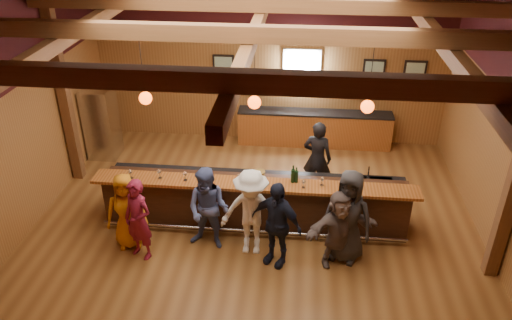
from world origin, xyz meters
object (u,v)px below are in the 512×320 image
Objects in this scene: back_bar_cabinet at (314,128)px; bartender at (317,158)px; customer_redvest at (138,220)px; customer_navy at (276,224)px; customer_brown at (339,229)px; bar_counter at (256,199)px; bottle_a at (296,176)px; customer_orange at (127,211)px; customer_white at (251,213)px; customer_denim at (208,209)px; ice_bucket at (259,177)px; stainless_fridge at (102,123)px; customer_dark at (348,217)px.

back_bar_cabinet is 2.38m from bartender.
customer_redvest is (-3.20, -4.88, 0.33)m from back_bar_cabinet.
customer_navy reaches higher than customer_brown.
bar_counter is 19.43× the size of bottle_a.
customer_orange is at bearing -165.75° from bottle_a.
back_bar_cabinet is at bearing 77.39° from customer_white.
customer_orange is 0.88× the size of customer_white.
customer_redvest is 1.28m from customer_denim.
customer_redvest is 0.96× the size of customer_denim.
ice_bucket is at bearing -73.33° from bar_counter.
bottle_a reaches higher than ice_bucket.
customer_denim is (3.31, -3.34, -0.06)m from stainless_fridge.
bottle_a is at bearing 35.17° from customer_denim.
customer_denim is at bearing -168.20° from customer_navy.
customer_denim is at bearing -156.88° from bottle_a.
customer_white reaches higher than bar_counter.
customer_redvest is at bearing -154.33° from ice_bucket.
customer_white is 0.78m from ice_bucket.
bar_counter is 1.97m from customer_brown.
bartender is at bearing 17.40° from customer_orange.
bar_counter is 4.09× the size of customer_orange.
back_bar_cabinet is 2.36× the size of customer_navy.
customer_redvest is 2.50m from customer_navy.
bartender is at bearing -12.99° from stainless_fridge.
customer_denim is 0.96× the size of customer_white.
customer_denim is at bearing -161.87° from customer_dark.
back_bar_cabinet is 2.19× the size of customer_dark.
customer_redvest is 3.78m from customer_dark.
bottle_a is (0.79, -0.21, 0.72)m from bar_counter.
stainless_fridge reaches higher than bartender.
stainless_fridge is 1.07× the size of customer_denim.
customer_navy is (4.60, -3.68, -0.05)m from stainless_fridge.
customer_redvest is at bearing 51.19° from bartender.
back_bar_cabinet is at bearing 71.66° from bar_counter.
ice_bucket is (-0.39, 0.94, 0.38)m from customer_navy.
customer_redvest is at bearing -151.73° from customer_navy.
customer_redvest is 4.97× the size of bottle_a.
bar_counter is 1.09m from bottle_a.
customer_white is (2.34, 0.03, 0.10)m from customer_orange.
bartender is (1.22, 1.22, 0.35)m from bar_counter.
bartender is at bearing -89.02° from back_bar_cabinet.
bartender reaches higher than back_bar_cabinet.
customer_white reaches higher than customer_orange.
bartender is (-0.52, 2.20, -0.05)m from customer_dark.
stainless_fridge is at bearing 149.24° from bar_counter.
customer_dark is 5.64× the size of bottle_a.
customer_redvest reaches higher than bar_counter.
customer_redvest reaches higher than back_bar_cabinet.
bartender is at bearing 73.29° from bottle_a.
ice_bucket reaches higher than bar_counter.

